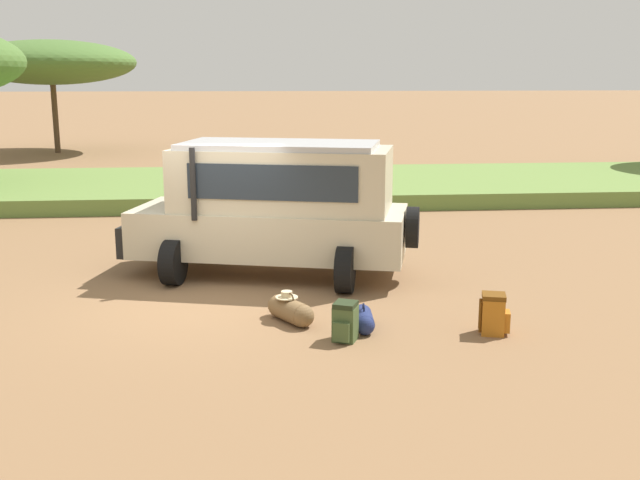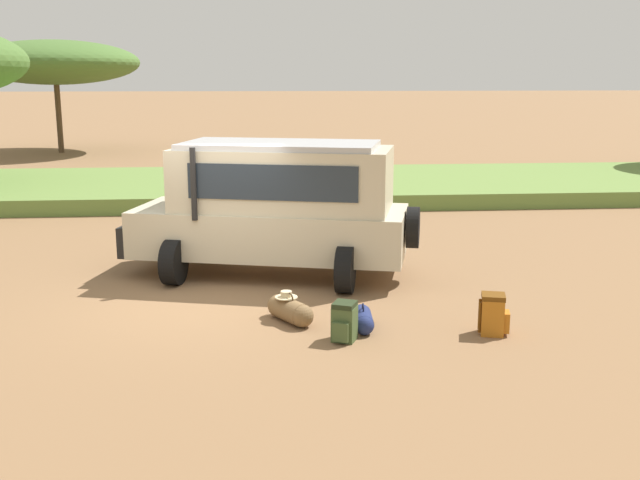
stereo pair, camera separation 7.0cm
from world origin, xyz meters
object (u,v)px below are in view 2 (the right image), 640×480
object	(u,v)px
backpack_beside_front_wheel	(344,322)
duffel_bag_low_black_case	(290,310)
acacia_tree_left_mid	(55,62)
backpack_cluster_center	(493,315)
duffel_bag_soft_canvas	(363,319)
safari_vehicle	(276,205)

from	to	relation	value
backpack_beside_front_wheel	duffel_bag_low_black_case	distance (m)	1.13
backpack_beside_front_wheel	acacia_tree_left_mid	size ratio (longest dim) A/B	0.07
backpack_cluster_center	duffel_bag_low_black_case	xyz separation A→B (m)	(-2.85, 0.80, -0.11)
duffel_bag_low_black_case	duffel_bag_soft_canvas	xyz separation A→B (m)	(1.04, -0.41, -0.04)
acacia_tree_left_mid	backpack_cluster_center	bearing A→B (deg)	-64.94
backpack_beside_front_wheel	backpack_cluster_center	bearing A→B (deg)	2.24
safari_vehicle	acacia_tree_left_mid	bearing A→B (deg)	112.34
backpack_beside_front_wheel	backpack_cluster_center	world-z (taller)	backpack_cluster_center
duffel_bag_low_black_case	safari_vehicle	bearing A→B (deg)	92.30
backpack_beside_front_wheel	backpack_cluster_center	distance (m)	2.14
backpack_beside_front_wheel	duffel_bag_soft_canvas	size ratio (longest dim) A/B	0.67
backpack_beside_front_wheel	acacia_tree_left_mid	bearing A→B (deg)	111.10
safari_vehicle	duffel_bag_soft_canvas	size ratio (longest dim) A/B	6.68
duffel_bag_low_black_case	backpack_cluster_center	bearing A→B (deg)	-15.60
safari_vehicle	backpack_cluster_center	size ratio (longest dim) A/B	9.31
backpack_beside_front_wheel	duffel_bag_low_black_case	xyz separation A→B (m)	(-0.71, 0.88, -0.09)
safari_vehicle	duffel_bag_low_black_case	xyz separation A→B (m)	(0.11, -2.74, -1.11)
duffel_bag_low_black_case	acacia_tree_left_mid	world-z (taller)	acacia_tree_left_mid
backpack_cluster_center	acacia_tree_left_mid	distance (m)	29.64
backpack_beside_front_wheel	safari_vehicle	bearing A→B (deg)	102.74
acacia_tree_left_mid	duffel_bag_soft_canvas	bearing A→B (deg)	-67.93
backpack_beside_front_wheel	duffel_bag_soft_canvas	bearing A→B (deg)	54.91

